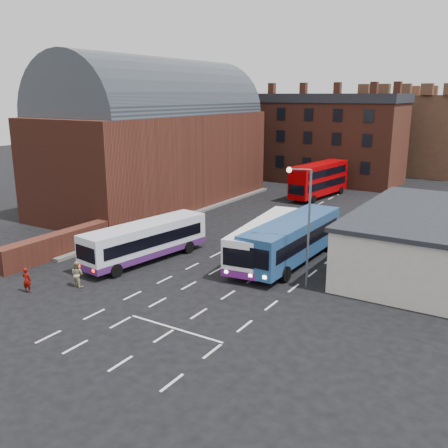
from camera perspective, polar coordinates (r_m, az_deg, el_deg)
The scene contains 13 objects.
ground at distance 32.29m, azimuth -9.47°, elevation -7.60°, with size 180.00×180.00×0.00m, color black.
railway_station at distance 56.15m, azimuth -7.67°, elevation 9.92°, with size 12.00×28.00×16.00m.
forecourt_wall at distance 40.33m, azimuth -18.64°, elevation -2.30°, with size 1.20×10.00×1.80m, color #602B1E.
cream_building at distance 37.95m, azimuth 23.06°, elevation -1.78°, with size 10.40×16.40×4.25m.
brick_terrace at distance 73.36m, azimuth 11.03°, elevation 9.18°, with size 22.00×10.00×11.00m, color brown.
castle_keep at distance 89.59m, azimuth 23.05°, elevation 9.57°, with size 22.00×22.00×12.00m, color brown.
bus_white_outbound at distance 37.52m, azimuth -8.94°, elevation -1.68°, with size 3.93×10.74×2.86m.
bus_white_inbound at distance 37.06m, azimuth 4.97°, elevation -1.63°, with size 3.85×11.20×2.99m.
bus_blue at distance 36.86m, azimuth 7.83°, elevation -1.57°, with size 3.17×11.92×3.24m.
bus_red_double at distance 61.11m, azimuth 10.80°, elevation 5.02°, with size 3.65×10.51×4.12m.
street_lamp at distance 31.59m, azimuth 9.22°, elevation 0.84°, with size 1.49×0.75×7.76m.
pedestrian_red at distance 33.81m, azimuth -21.62°, elevation -5.96°, with size 0.59×0.39×1.63m, color #750C06.
pedestrian_beige at distance 33.70m, azimuth -16.43°, elevation -5.50°, with size 0.83×0.65×1.71m, color tan.
Camera 1 is at (20.00, -22.28, 12.10)m, focal length 40.00 mm.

